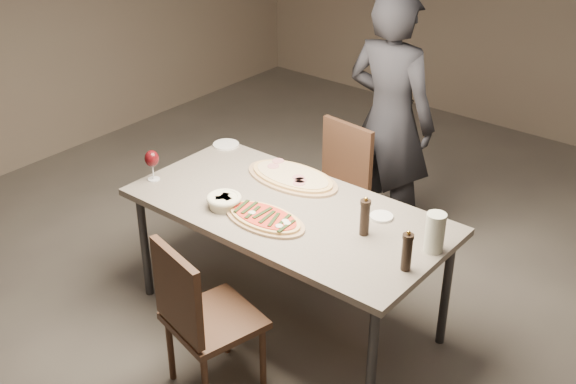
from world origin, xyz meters
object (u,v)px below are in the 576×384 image
Objects in this scene: dining_table at (288,217)px; chair_far at (335,184)px; diner at (390,121)px; chair_near at (199,313)px; zucchini_pizza at (265,218)px; carafe at (435,232)px; bread_basket at (224,200)px; ham_pizza at (292,177)px; pepper_mill_left at (365,217)px.

chair_far reaches higher than dining_table.
chair_near is at bearing 93.53° from diner.
zucchini_pizza is 0.56× the size of chair_near.
dining_table is at bearing -171.17° from carafe.
dining_table is 2.00× the size of chair_far.
chair_near is (-0.79, -0.88, -0.35)m from carafe.
carafe is at bearing 17.16° from bread_basket.
ham_pizza is at bearing 80.28° from bread_basket.
diner is at bearing 106.70° from chair_near.
diner reaches higher than bread_basket.
pepper_mill_left is at bearing 4.38° from dining_table.
carafe is (1.11, 0.34, 0.06)m from bread_basket.
chair_far is (-0.04, 0.50, -0.26)m from ham_pizza.
dining_table is 0.20m from zucchini_pizza.
pepper_mill_left is 1.08m from chair_far.
carafe reaches higher than chair_far.
diner is (0.21, 1.36, 0.09)m from bread_basket.
pepper_mill_left is (0.76, 0.25, 0.06)m from bread_basket.
pepper_mill_left is at bearing 38.45° from zucchini_pizza.
bread_basket is at bearing 81.30° from diner.
carafe is (0.83, 0.13, 0.16)m from dining_table.
ham_pizza is 0.72m from pepper_mill_left.
pepper_mill_left is at bearing -165.32° from carafe.
diner is at bearing 131.46° from carafe.
diner is at bearing 93.35° from dining_table.
carafe is (0.84, 0.32, 0.09)m from zucchini_pizza.
chair_far reaches higher than bread_basket.
chair_far reaches higher than zucchini_pizza.
ham_pizza is 3.17× the size of bread_basket.
dining_table is 1.03× the size of diner.
chair_near is at bearing -118.86° from pepper_mill_left.
chair_far is at bearing 133.67° from pepper_mill_left.
carafe is (0.35, 0.09, -0.00)m from pepper_mill_left.
dining_table is 8.65× the size of carafe.
chair_far is (-0.27, 1.53, 0.00)m from chair_near.
ham_pizza is at bearing 100.17° from chair_far.
diner reaches higher than dining_table.
diner reaches higher than chair_far.
diner is at bearing -107.99° from chair_far.
pepper_mill_left reaches higher than dining_table.
zucchini_pizza is 2.41× the size of carafe.
chair_near is at bearing -59.01° from bread_basket.
chair_far is at bearing 116.78° from zucchini_pizza.
dining_table is at bearing -175.62° from pepper_mill_left.
dining_table is 2.91× the size of ham_pizza.
bread_basket is 0.80m from pepper_mill_left.
diner is (0.13, 0.86, 0.11)m from ham_pizza.
diner reaches higher than carafe.
zucchini_pizza is at bearing -155.26° from pepper_mill_left.
pepper_mill_left is at bearing 116.39° from diner.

